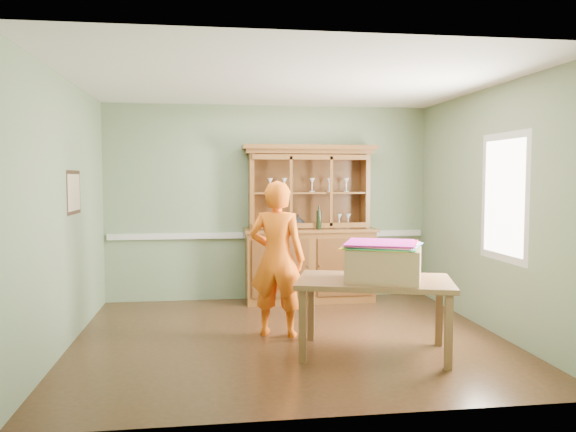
{
  "coord_description": "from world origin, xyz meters",
  "views": [
    {
      "loc": [
        -0.83,
        -5.81,
        1.71
      ],
      "look_at": [
        0.04,
        0.4,
        1.27
      ],
      "focal_mm": 35.0,
      "sensor_mm": 36.0,
      "label": 1
    }
  ],
  "objects": [
    {
      "name": "chair_rail",
      "position": [
        0.0,
        1.98,
        0.9
      ],
      "size": [
        4.41,
        0.05,
        0.08
      ],
      "primitive_type": "cube",
      "color": "silver",
      "rests_on": "wall_back"
    },
    {
      "name": "window_panel",
      "position": [
        2.23,
        -0.3,
        1.5
      ],
      "size": [
        0.03,
        0.96,
        1.36
      ],
      "color": "silver",
      "rests_on": "wall_right"
    },
    {
      "name": "cardboard_box",
      "position": [
        0.79,
        -0.75,
        0.89
      ],
      "size": [
        0.83,
        0.75,
        0.31
      ],
      "primitive_type": "cube",
      "rotation": [
        0.0,
        0.0,
        -0.39
      ],
      "color": "#9A754F",
      "rests_on": "dining_table"
    },
    {
      "name": "ceiling",
      "position": [
        0.0,
        0.0,
        2.7
      ],
      "size": [
        4.5,
        4.5,
        0.0
      ],
      "primitive_type": "plane",
      "rotation": [
        3.14,
        0.0,
        0.0
      ],
      "color": "white",
      "rests_on": "wall_back"
    },
    {
      "name": "china_hutch",
      "position": [
        0.53,
        1.76,
        0.75
      ],
      "size": [
        1.82,
        0.6,
        2.14
      ],
      "color": "brown",
      "rests_on": "floor"
    },
    {
      "name": "person",
      "position": [
        -0.12,
        0.12,
        0.84
      ],
      "size": [
        0.71,
        0.59,
        1.67
      ],
      "primitive_type": "imported",
      "rotation": [
        0.0,
        0.0,
        2.77
      ],
      "color": "orange",
      "rests_on": "floor"
    },
    {
      "name": "wall_right",
      "position": [
        2.25,
        0.0,
        1.35
      ],
      "size": [
        0.0,
        4.0,
        4.0
      ],
      "primitive_type": "plane",
      "rotation": [
        1.57,
        0.0,
        -1.57
      ],
      "color": "gray",
      "rests_on": "floor"
    },
    {
      "name": "wall_back",
      "position": [
        0.0,
        2.0,
        1.35
      ],
      "size": [
        4.5,
        0.0,
        4.5
      ],
      "primitive_type": "plane",
      "rotation": [
        1.57,
        0.0,
        0.0
      ],
      "color": "gray",
      "rests_on": "floor"
    },
    {
      "name": "floor",
      "position": [
        0.0,
        0.0,
        0.0
      ],
      "size": [
        4.5,
        4.5,
        0.0
      ],
      "primitive_type": "plane",
      "color": "#4A2A17",
      "rests_on": "ground"
    },
    {
      "name": "wall_left",
      "position": [
        -2.25,
        0.0,
        1.35
      ],
      "size": [
        0.0,
        4.0,
        4.0
      ],
      "primitive_type": "plane",
      "rotation": [
        1.57,
        0.0,
        1.57
      ],
      "color": "gray",
      "rests_on": "floor"
    },
    {
      "name": "framed_map",
      "position": [
        -2.23,
        0.3,
        1.55
      ],
      "size": [
        0.03,
        0.6,
        0.46
      ],
      "color": "#362115",
      "rests_on": "wall_left"
    },
    {
      "name": "wall_front",
      "position": [
        0.0,
        -2.0,
        1.35
      ],
      "size": [
        4.5,
        0.0,
        4.5
      ],
      "primitive_type": "plane",
      "rotation": [
        -1.57,
        0.0,
        0.0
      ],
      "color": "gray",
      "rests_on": "floor"
    },
    {
      "name": "kite_stack",
      "position": [
        0.79,
        -0.71,
        1.07
      ],
      "size": [
        0.84,
        0.84,
        0.05
      ],
      "rotation": [
        0.0,
        0.0,
        1.13
      ],
      "color": "gold",
      "rests_on": "cardboard_box"
    },
    {
      "name": "dining_table",
      "position": [
        0.74,
        -0.64,
        0.64
      ],
      "size": [
        1.65,
        1.25,
        0.73
      ],
      "rotation": [
        0.0,
        0.0,
        -0.29
      ],
      "color": "brown",
      "rests_on": "floor"
    }
  ]
}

